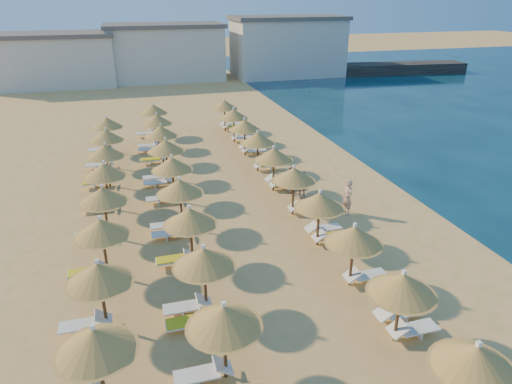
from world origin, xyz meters
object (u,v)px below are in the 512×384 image
object	(u,v)px
beachgoer_b	(291,182)
parasol_row_west	(180,188)
parasol_row_east	(294,175)
beachgoer_c	(302,184)
beachgoer_a	(348,197)
jetty	(365,69)

from	to	relation	value
beachgoer_b	parasol_row_west	bearing A→B (deg)	-74.98
parasol_row_east	beachgoer_c	size ratio (longest dim) A/B	21.74
beachgoer_a	beachgoer_b	bearing A→B (deg)	-151.11
beachgoer_c	parasol_row_west	bearing A→B (deg)	-150.16
jetty	beachgoer_b	distance (m)	45.87
jetty	beachgoer_b	world-z (taller)	beachgoer_b
jetty	parasol_row_west	bearing A→B (deg)	-122.44
beachgoer_c	jetty	bearing A→B (deg)	72.25
parasol_row_east	beachgoer_a	xyz separation A→B (m)	(2.83, -0.73, -1.30)
beachgoer_c	beachgoer_a	xyz separation A→B (m)	(1.57, -2.63, 0.13)
beachgoer_c	beachgoer_a	bearing A→B (deg)	-44.02
jetty	beachgoer_a	world-z (taller)	beachgoer_a
parasol_row_west	beachgoer_c	size ratio (longest dim) A/B	21.74
jetty	parasol_row_west	world-z (taller)	parasol_row_west
parasol_row_west	beachgoer_a	world-z (taller)	parasol_row_west
parasol_row_east	beachgoer_a	distance (m)	3.20
jetty	parasol_row_east	size ratio (longest dim) A/B	0.83
beachgoer_a	beachgoer_b	world-z (taller)	beachgoer_a
jetty	parasol_row_east	world-z (taller)	parasol_row_east
jetty	parasol_row_west	size ratio (longest dim) A/B	0.83
jetty	parasol_row_east	distance (m)	48.27
parasol_row_west	beachgoer_c	xyz separation A→B (m)	(7.20, 1.89, -1.43)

